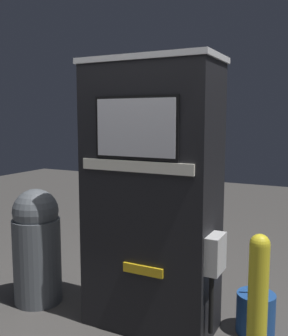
# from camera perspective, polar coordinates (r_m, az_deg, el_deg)

# --- Properties ---
(gas_pump) EXTENTS (1.05, 0.51, 1.98)m
(gas_pump) POSITION_cam_1_polar(r_m,az_deg,el_deg) (2.87, 1.12, -4.15)
(gas_pump) COLOR black
(gas_pump) RESTS_ON ground_plane
(safety_bollard) EXTENTS (0.11, 0.11, 0.92)m
(safety_bollard) POSITION_cam_1_polar(r_m,az_deg,el_deg) (2.47, 16.14, -18.95)
(safety_bollard) COLOR yellow
(safety_bollard) RESTS_ON ground_plane
(trash_bin) EXTENTS (0.40, 0.40, 0.97)m
(trash_bin) POSITION_cam_1_polar(r_m,az_deg,el_deg) (3.49, -15.29, -10.70)
(trash_bin) COLOR #51565B
(trash_bin) RESTS_ON ground_plane
(squeegee_bucket) EXTENTS (0.28, 0.28, 0.66)m
(squeegee_bucket) POSITION_cam_1_polar(r_m,az_deg,el_deg) (3.16, 15.90, -19.55)
(squeegee_bucket) COLOR #1E478C
(squeegee_bucket) RESTS_ON ground_plane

